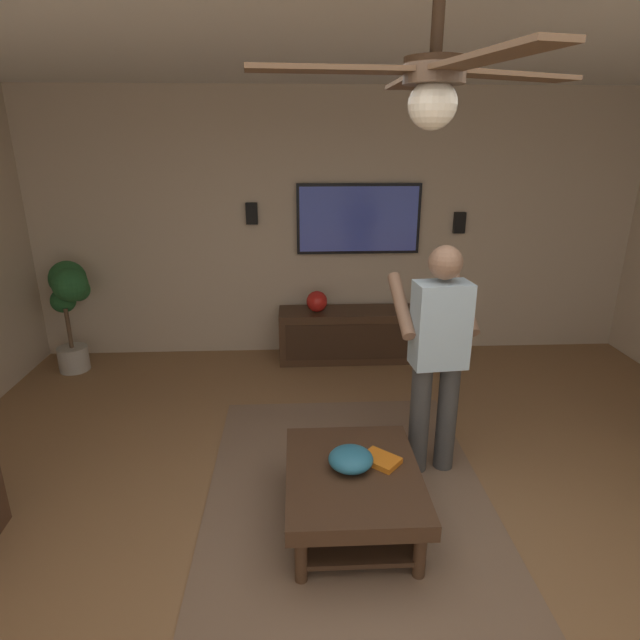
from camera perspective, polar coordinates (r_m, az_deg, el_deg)
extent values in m
plane|color=olive|center=(3.17, 7.07, -26.80)|extent=(8.10, 8.10, 0.00)
cube|color=#C6B299|center=(5.68, 1.87, 10.15)|extent=(0.10, 6.61, 2.78)
cube|color=#7A604C|center=(3.65, 3.13, -19.30)|extent=(2.77, 1.87, 0.01)
cube|color=#422B1C|center=(3.28, 3.61, -16.75)|extent=(1.00, 0.80, 0.10)
cylinder|color=#422B1C|center=(3.78, 7.83, -15.22)|extent=(0.07, 0.07, 0.30)
cylinder|color=#422B1C|center=(3.73, -2.27, -15.62)|extent=(0.07, 0.07, 0.30)
cylinder|color=#422B1C|center=(3.14, 10.79, -23.81)|extent=(0.07, 0.07, 0.30)
cylinder|color=#422B1C|center=(3.07, -2.07, -24.57)|extent=(0.07, 0.07, 0.30)
cube|color=#382417|center=(3.44, 3.52, -20.13)|extent=(0.88, 0.68, 0.03)
cube|color=#422B1C|center=(5.67, 4.20, -1.57)|extent=(0.44, 1.70, 0.55)
cube|color=#352216|center=(5.46, 4.48, -2.40)|extent=(0.01, 1.56, 0.39)
cube|color=black|center=(5.60, 4.21, 10.91)|extent=(0.05, 1.30, 0.73)
cube|color=#4559D8|center=(5.58, 4.24, 10.87)|extent=(0.01, 1.24, 0.67)
cylinder|color=#3F3F3F|center=(3.87, 13.61, -10.26)|extent=(0.14, 0.14, 0.82)
cylinder|color=#3F3F3F|center=(3.80, 10.76, -10.58)|extent=(0.14, 0.14, 0.82)
cube|color=silver|center=(3.55, 12.98, -0.52)|extent=(0.25, 0.38, 0.58)
sphere|color=#997056|center=(3.43, 13.50, 6.10)|extent=(0.22, 0.22, 0.22)
cylinder|color=#997056|center=(3.76, 15.26, 1.85)|extent=(0.48, 0.13, 0.37)
cylinder|color=#997056|center=(3.61, 8.82, 1.60)|extent=(0.48, 0.13, 0.37)
cube|color=white|center=(3.89, 11.01, 1.20)|extent=(0.04, 0.05, 0.16)
cylinder|color=#B7B2A8|center=(5.99, -25.22, -3.82)|extent=(0.30, 0.30, 0.25)
cylinder|color=brown|center=(5.88, -25.67, -0.82)|extent=(0.04, 0.04, 0.41)
sphere|color=#235B2D|center=(5.77, -25.61, 3.60)|extent=(0.22, 0.22, 0.22)
sphere|color=#235B2D|center=(5.81, -25.77, 4.07)|extent=(0.36, 0.36, 0.36)
sphere|color=#235B2D|center=(5.81, -24.84, 3.03)|extent=(0.24, 0.24, 0.24)
sphere|color=#235B2D|center=(5.92, -26.15, 1.91)|extent=(0.25, 0.25, 0.25)
sphere|color=#235B2D|center=(5.70, -25.54, 3.50)|extent=(0.34, 0.34, 0.34)
ellipsoid|color=teal|center=(3.24, 3.37, -14.86)|extent=(0.27, 0.27, 0.12)
cube|color=white|center=(3.26, 3.27, -15.67)|extent=(0.06, 0.15, 0.02)
cube|color=orange|center=(3.33, 6.60, -14.88)|extent=(0.27, 0.27, 0.04)
sphere|color=red|center=(5.49, -0.34, 2.04)|extent=(0.22, 0.22, 0.22)
cube|color=black|center=(5.85, 14.93, 10.19)|extent=(0.06, 0.12, 0.22)
cube|color=black|center=(5.58, -7.44, 11.42)|extent=(0.06, 0.12, 0.22)
cylinder|color=#4C3828|center=(1.90, 12.62, 29.16)|extent=(0.04, 0.04, 0.28)
cylinder|color=#4C3828|center=(1.88, 12.28, 24.98)|extent=(0.20, 0.20, 0.08)
sphere|color=silver|center=(1.88, 12.05, 21.95)|extent=(0.16, 0.16, 0.16)
cube|color=brown|center=(2.19, 9.99, 24.22)|extent=(0.56, 0.12, 0.02)
cube|color=brown|center=(1.81, 1.61, 25.63)|extent=(0.16, 0.57, 0.02)
cube|color=brown|center=(1.60, 17.97, 25.63)|extent=(0.57, 0.24, 0.02)
cube|color=brown|center=(2.09, 19.98, 23.72)|extent=(0.32, 0.56, 0.02)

